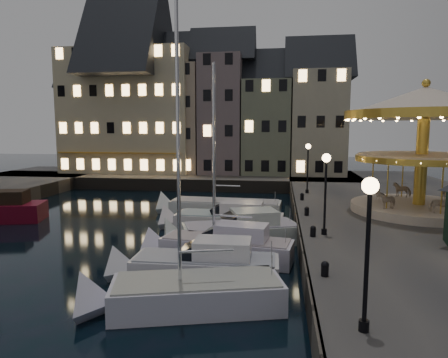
# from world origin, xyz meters

# --- Properties ---
(ground) EXTENTS (160.00, 160.00, 0.00)m
(ground) POSITION_xyz_m (0.00, 0.00, 0.00)
(ground) COLOR black
(ground) RESTS_ON ground
(quay_east) EXTENTS (16.00, 56.00, 1.30)m
(quay_east) POSITION_xyz_m (14.00, 6.00, 0.65)
(quay_east) COLOR #474442
(quay_east) RESTS_ON ground
(quay_north) EXTENTS (44.00, 12.00, 1.30)m
(quay_north) POSITION_xyz_m (-8.00, 28.00, 0.65)
(quay_north) COLOR #474442
(quay_north) RESTS_ON ground
(quaywall_e) EXTENTS (0.15, 44.00, 1.30)m
(quaywall_e) POSITION_xyz_m (6.00, 6.00, 0.65)
(quaywall_e) COLOR #47423A
(quaywall_e) RESTS_ON ground
(quaywall_n) EXTENTS (48.00, 0.15, 1.30)m
(quaywall_n) POSITION_xyz_m (-6.00, 22.00, 0.65)
(quaywall_n) COLOR #47423A
(quaywall_n) RESTS_ON ground
(streetlamp_a) EXTENTS (0.44, 0.44, 4.17)m
(streetlamp_a) POSITION_xyz_m (7.20, -9.00, 4.02)
(streetlamp_a) COLOR black
(streetlamp_a) RESTS_ON quay_east
(streetlamp_b) EXTENTS (0.44, 0.44, 4.17)m
(streetlamp_b) POSITION_xyz_m (7.20, 1.00, 4.02)
(streetlamp_b) COLOR black
(streetlamp_b) RESTS_ON quay_east
(streetlamp_c) EXTENTS (0.44, 0.44, 4.17)m
(streetlamp_c) POSITION_xyz_m (7.20, 14.50, 4.02)
(streetlamp_c) COLOR black
(streetlamp_c) RESTS_ON quay_east
(bollard_a) EXTENTS (0.30, 0.30, 0.57)m
(bollard_a) POSITION_xyz_m (6.60, -5.00, 1.60)
(bollard_a) COLOR black
(bollard_a) RESTS_ON quay_east
(bollard_b) EXTENTS (0.30, 0.30, 0.57)m
(bollard_b) POSITION_xyz_m (6.60, 0.50, 1.60)
(bollard_b) COLOR black
(bollard_b) RESTS_ON quay_east
(bollard_c) EXTENTS (0.30, 0.30, 0.57)m
(bollard_c) POSITION_xyz_m (6.60, 5.50, 1.60)
(bollard_c) COLOR black
(bollard_c) RESTS_ON quay_east
(bollard_d) EXTENTS (0.30, 0.30, 0.57)m
(bollard_d) POSITION_xyz_m (6.60, 11.00, 1.60)
(bollard_d) COLOR black
(bollard_d) RESTS_ON quay_east
(townhouse_na) EXTENTS (5.50, 8.00, 12.80)m
(townhouse_na) POSITION_xyz_m (-19.50, 30.00, 7.78)
(townhouse_na) COLOR gray
(townhouse_na) RESTS_ON quay_north
(townhouse_nb) EXTENTS (6.16, 8.00, 13.80)m
(townhouse_nb) POSITION_xyz_m (-14.05, 30.00, 8.28)
(townhouse_nb) COLOR slate
(townhouse_nb) RESTS_ON quay_north
(townhouse_nc) EXTENTS (6.82, 8.00, 14.80)m
(townhouse_nc) POSITION_xyz_m (-8.00, 30.00, 8.78)
(townhouse_nc) COLOR tan
(townhouse_nc) RESTS_ON quay_north
(townhouse_nd) EXTENTS (5.50, 8.00, 15.80)m
(townhouse_nd) POSITION_xyz_m (-2.25, 30.00, 9.28)
(townhouse_nd) COLOR slate
(townhouse_nd) RESTS_ON quay_north
(townhouse_ne) EXTENTS (6.16, 8.00, 12.80)m
(townhouse_ne) POSITION_xyz_m (3.20, 30.00, 7.78)
(townhouse_ne) COLOR slate
(townhouse_ne) RESTS_ON quay_north
(townhouse_nf) EXTENTS (6.82, 8.00, 13.80)m
(townhouse_nf) POSITION_xyz_m (9.25, 30.00, 8.28)
(townhouse_nf) COLOR #A9A389
(townhouse_nf) RESTS_ON quay_north
(hotel_corner) EXTENTS (17.60, 9.00, 16.80)m
(hotel_corner) POSITION_xyz_m (-14.00, 30.00, 9.78)
(hotel_corner) COLOR beige
(hotel_corner) RESTS_ON quay_north
(motorboat_a) EXTENTS (7.44, 4.14, 12.34)m
(motorboat_a) POSITION_xyz_m (1.35, -5.74, 0.54)
(motorboat_a) COLOR silver
(motorboat_a) RESTS_ON ground
(motorboat_b) EXTENTS (7.43, 2.23, 2.15)m
(motorboat_b) POSITION_xyz_m (1.31, -2.97, 0.64)
(motorboat_b) COLOR silver
(motorboat_b) RESTS_ON ground
(motorboat_c) EXTENTS (7.82, 3.06, 10.32)m
(motorboat_c) POSITION_xyz_m (1.83, 0.15, 0.67)
(motorboat_c) COLOR silver
(motorboat_c) RESTS_ON ground
(motorboat_d) EXTENTS (7.83, 4.92, 2.15)m
(motorboat_d) POSITION_xyz_m (2.28, 3.16, 0.64)
(motorboat_d) COLOR silver
(motorboat_d) RESTS_ON ground
(motorboat_e) EXTENTS (8.13, 2.73, 2.15)m
(motorboat_e) POSITION_xyz_m (1.21, 6.14, 0.64)
(motorboat_e) COLOR silver
(motorboat_e) RESTS_ON ground
(motorboat_f) EXTENTS (9.68, 3.05, 12.84)m
(motorboat_f) POSITION_xyz_m (0.12, 10.99, 0.53)
(motorboat_f) COLOR silver
(motorboat_f) RESTS_ON ground
(carousel) EXTENTS (9.73, 9.73, 8.52)m
(carousel) POSITION_xyz_m (13.90, 7.52, 6.91)
(carousel) COLOR beige
(carousel) RESTS_ON quay_east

